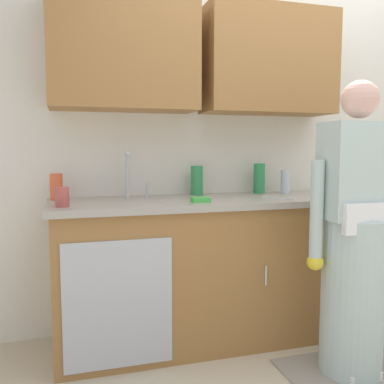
# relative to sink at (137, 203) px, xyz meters

# --- Properties ---
(ground_plane) EXTENTS (9.00, 9.00, 0.00)m
(ground_plane) POSITION_rel_sink_xyz_m (0.99, -0.71, -0.93)
(ground_plane) COLOR beige
(kitchen_wall_with_uppers) EXTENTS (4.80, 0.44, 2.70)m
(kitchen_wall_with_uppers) POSITION_rel_sink_xyz_m (0.86, 0.29, 0.55)
(kitchen_wall_with_uppers) COLOR silver
(kitchen_wall_with_uppers) RESTS_ON ground
(counter_cabinet) EXTENTS (1.90, 0.62, 0.90)m
(counter_cabinet) POSITION_rel_sink_xyz_m (0.44, -0.01, -0.48)
(counter_cabinet) COLOR #9E6B38
(counter_cabinet) RESTS_ON ground
(countertop) EXTENTS (1.96, 0.66, 0.04)m
(countertop) POSITION_rel_sink_xyz_m (0.44, -0.01, -0.01)
(countertop) COLOR #A8A093
(countertop) RESTS_ON counter_cabinet
(sink) EXTENTS (0.50, 0.36, 0.35)m
(sink) POSITION_rel_sink_xyz_m (0.00, 0.00, 0.00)
(sink) COLOR #B7BABF
(sink) RESTS_ON counter_cabinet
(person_at_sink) EXTENTS (0.55, 0.34, 1.62)m
(person_at_sink) POSITION_rel_sink_xyz_m (1.10, -0.65, -0.23)
(person_at_sink) COLOR white
(person_at_sink) RESTS_ON ground
(floor_mat) EXTENTS (0.80, 0.50, 0.01)m
(floor_mat) POSITION_rel_sink_xyz_m (1.12, -0.66, -0.92)
(floor_mat) COLOR gray
(floor_mat) RESTS_ON ground
(bottle_water_tall) EXTENTS (0.08, 0.08, 0.16)m
(bottle_water_tall) POSITION_rel_sink_xyz_m (-0.48, 0.18, 0.10)
(bottle_water_tall) COLOR #E05933
(bottle_water_tall) RESTS_ON countertop
(bottle_cleaner_spray) EXTENTS (0.08, 0.08, 0.20)m
(bottle_cleaner_spray) POSITION_rel_sink_xyz_m (0.45, 0.19, 0.12)
(bottle_cleaner_spray) COLOR #2D8C4C
(bottle_cleaner_spray) RESTS_ON countertop
(bottle_dish_liquid) EXTENTS (0.08, 0.08, 0.21)m
(bottle_dish_liquid) POSITION_rel_sink_xyz_m (0.91, 0.19, 0.12)
(bottle_dish_liquid) COLOR #2D8C4C
(bottle_dish_liquid) RESTS_ON countertop
(bottle_water_short) EXTENTS (0.06, 0.06, 0.17)m
(bottle_water_short) POSITION_rel_sink_xyz_m (1.09, 0.14, 0.10)
(bottle_water_short) COLOR silver
(bottle_water_short) RESTS_ON countertop
(cup_by_sink) EXTENTS (0.08, 0.08, 0.11)m
(cup_by_sink) POSITION_rel_sink_xyz_m (-0.44, -0.17, 0.07)
(cup_by_sink) COLOR #B24C47
(cup_by_sink) RESTS_ON countertop
(knife_on_counter) EXTENTS (0.12, 0.23, 0.01)m
(knife_on_counter) POSITION_rel_sink_xyz_m (0.88, -0.15, 0.02)
(knife_on_counter) COLOR silver
(knife_on_counter) RESTS_ON countertop
(sponge) EXTENTS (0.11, 0.07, 0.03)m
(sponge) POSITION_rel_sink_xyz_m (0.36, -0.19, 0.03)
(sponge) COLOR #4CBF4C
(sponge) RESTS_ON countertop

